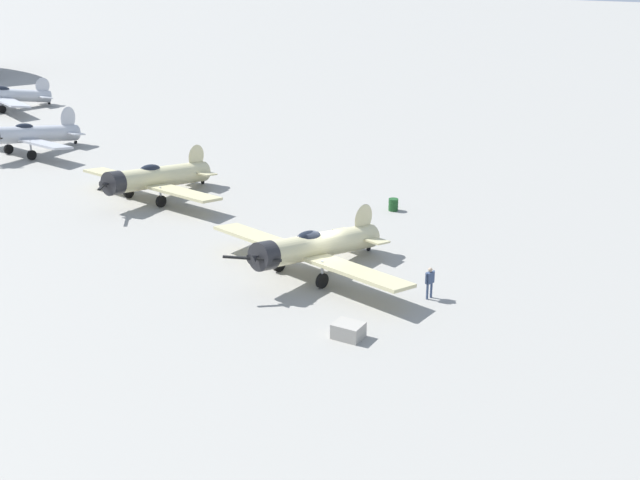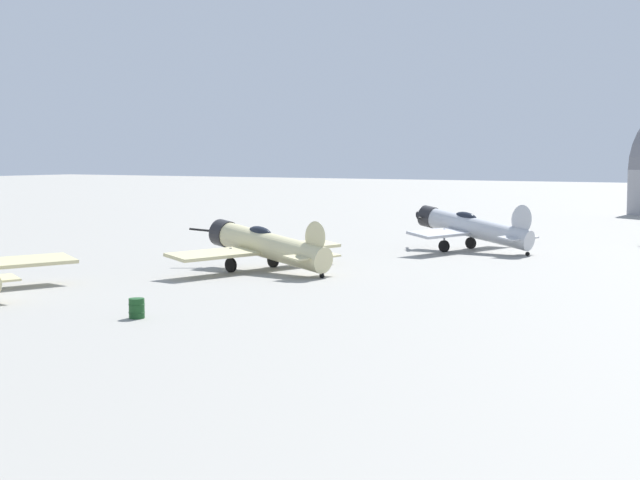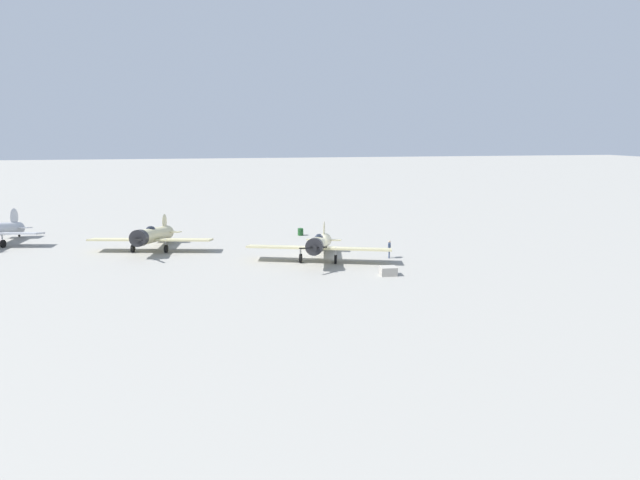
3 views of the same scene
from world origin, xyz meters
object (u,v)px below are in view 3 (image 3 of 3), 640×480
Objects in this scene: airplane_foreground at (319,244)px; ground_crew_mechanic at (389,247)px; airplane_mid_apron at (152,236)px; fuel_drum at (301,232)px; equipment_crate at (388,271)px.

airplane_foreground reaches higher than ground_crew_mechanic.
airplane_mid_apron is 15.00× the size of fuel_drum.
ground_crew_mechanic is 5.98m from equipment_crate.
airplane_foreground is at bearing 19.46° from ground_crew_mechanic.
airplane_mid_apron reaches higher than equipment_crate.
airplane_foreground is at bearing 127.81° from equipment_crate.
ground_crew_mechanic is at bearing -62.01° from fuel_drum.
airplane_foreground reaches higher than equipment_crate.
ground_crew_mechanic is at bearing 83.22° from airplane_mid_apron.
fuel_drum reaches higher than equipment_crate.
airplane_mid_apron reaches higher than fuel_drum.
fuel_drum is at bearing 118.64° from airplane_mid_apron.
airplane_mid_apron is 24.07m from equipment_crate.
fuel_drum is at bearing 104.24° from equipment_crate.
ground_crew_mechanic is (6.58, -0.34, -0.53)m from airplane_foreground.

